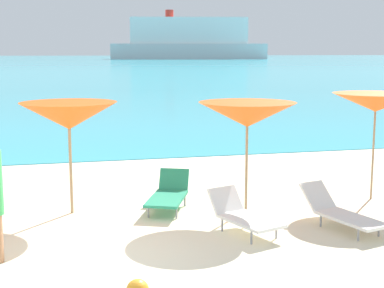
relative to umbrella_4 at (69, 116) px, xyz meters
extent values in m
cube|color=beige|center=(0.12, 7.49, -1.99)|extent=(50.00, 100.00, 0.30)
cube|color=#38B7CC|center=(0.12, 225.01, -1.83)|extent=(650.00, 440.00, 0.02)
cylinder|color=#9E7F59|center=(0.00, 0.00, -0.86)|extent=(0.05, 0.05, 1.97)
cone|color=#EF5614|center=(0.00, 0.00, 0.00)|extent=(1.84, 1.84, 0.50)
sphere|color=#9E7F59|center=(0.00, 0.00, 0.16)|extent=(0.07, 0.07, 0.07)
cylinder|color=#9E7F59|center=(3.22, -0.68, -0.86)|extent=(0.05, 0.05, 1.97)
cone|color=#EF5614|center=(3.22, -0.68, 0.01)|extent=(2.02, 2.02, 0.47)
sphere|color=#9E7F59|center=(3.22, -0.68, 0.16)|extent=(0.07, 0.07, 0.07)
cylinder|color=#9E7F59|center=(6.05, -0.42, -0.80)|extent=(0.04, 0.04, 2.09)
cone|color=#EF5614|center=(6.05, -0.42, 0.16)|extent=(1.86, 1.86, 0.37)
sphere|color=#9E7F59|center=(6.05, -0.42, 0.28)|extent=(0.07, 0.07, 0.07)
cube|color=white|center=(2.82, -2.08, -1.59)|extent=(0.95, 1.26, 0.05)
cube|color=white|center=(2.59, -1.41, -1.39)|extent=(0.66, 0.50, 0.42)
cylinder|color=gray|center=(2.69, -2.49, -1.73)|extent=(0.04, 0.04, 0.23)
cylinder|color=gray|center=(3.18, -2.32, -1.73)|extent=(0.04, 0.04, 0.23)
cylinder|color=gray|center=(2.43, -1.75, -1.73)|extent=(0.04, 0.04, 0.23)
cylinder|color=gray|center=(2.92, -1.58, -1.73)|extent=(0.04, 0.04, 0.23)
cube|color=#268C66|center=(1.75, -0.38, -1.58)|extent=(1.06, 1.40, 0.05)
cube|color=#268C66|center=(2.03, 0.29, -1.38)|extent=(0.64, 0.45, 0.43)
cylinder|color=gray|center=(1.35, -0.65, -1.72)|extent=(0.04, 0.04, 0.24)
cylinder|color=gray|center=(1.83, -0.85, -1.72)|extent=(0.04, 0.04, 0.24)
cylinder|color=gray|center=(1.69, 0.16, -1.72)|extent=(0.04, 0.04, 0.24)
cylinder|color=gray|center=(2.18, -0.04, -1.72)|extent=(0.04, 0.04, 0.24)
cube|color=white|center=(4.52, -2.31, -1.61)|extent=(0.86, 1.36, 0.05)
cube|color=white|center=(4.30, -1.50, -1.40)|extent=(0.62, 0.58, 0.45)
cylinder|color=gray|center=(4.41, -2.76, -1.74)|extent=(0.04, 0.04, 0.20)
cylinder|color=gray|center=(4.86, -2.63, -1.74)|extent=(0.04, 0.04, 0.20)
cylinder|color=gray|center=(4.17, -1.91, -1.74)|extent=(0.04, 0.04, 0.20)
cylinder|color=gray|center=(4.62, -1.79, -1.74)|extent=(0.04, 0.04, 0.20)
cube|color=silver|center=(55.95, 221.58, 1.30)|extent=(64.67, 22.53, 6.25)
cube|color=white|center=(55.95, 221.58, 9.78)|extent=(48.64, 17.55, 10.70)
cylinder|color=red|center=(48.11, 223.24, 16.63)|extent=(3.33, 3.33, 3.00)
camera|label=1|loc=(-0.30, -10.64, 1.17)|focal=53.21mm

